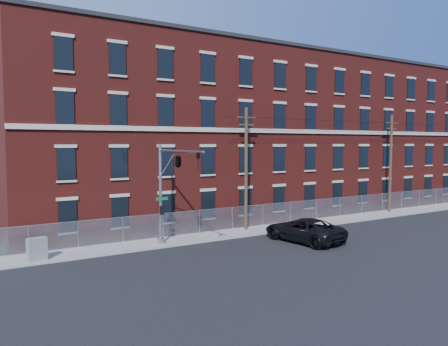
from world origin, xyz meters
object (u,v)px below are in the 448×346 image
at_px(traffic_signal_mast, 174,171).
at_px(utility_pole_near, 246,166).
at_px(utility_cabinet, 37,249).
at_px(pickup_truck, 304,230).

bearing_deg(traffic_signal_mast, utility_pole_near, 23.14).
relative_size(utility_pole_near, utility_cabinet, 7.20).
xyz_separation_m(traffic_signal_mast, utility_pole_near, (8.00, 3.42, -0.05)).
bearing_deg(utility_cabinet, utility_pole_near, -5.99).
distance_m(utility_pole_near, utility_cabinet, 16.86).
relative_size(traffic_signal_mast, utility_pole_near, 0.70).
height_order(traffic_signal_mast, utility_cabinet, traffic_signal_mast).
height_order(utility_pole_near, utility_cabinet, utility_pole_near).
distance_m(pickup_truck, utility_cabinet, 18.09).
bearing_deg(traffic_signal_mast, utility_cabinet, 166.13).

